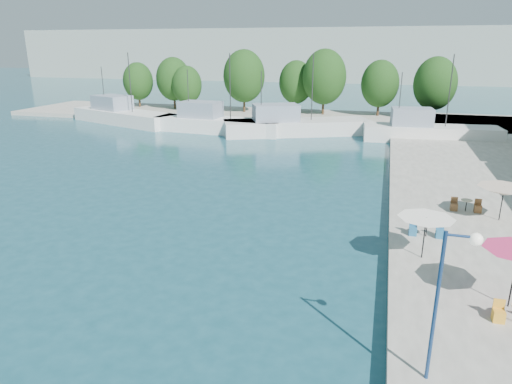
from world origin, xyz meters
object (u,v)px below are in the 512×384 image
(trawler_02, at_px, (216,124))
(street_lamp, at_px, (451,281))
(trawler_04, at_px, (427,132))
(umbrella_white, at_px, (426,222))
(trawler_01, at_px, (123,116))
(umbrella_cream, at_px, (504,191))
(trawler_03, at_px, (293,126))

(trawler_02, distance_m, street_lamp, 48.28)
(trawler_04, xyz_separation_m, umbrella_white, (-2.50, -34.14, 1.39))
(trawler_04, height_order, umbrella_white, trawler_04)
(trawler_01, relative_size, trawler_04, 1.20)
(umbrella_white, xyz_separation_m, street_lamp, (-0.06, -9.07, 1.62))
(trawler_02, bearing_deg, umbrella_cream, -38.57)
(trawler_03, bearing_deg, umbrella_white, -92.72)
(trawler_02, bearing_deg, street_lamp, -56.45)
(trawler_01, height_order, umbrella_white, trawler_01)
(trawler_01, xyz_separation_m, umbrella_white, (38.85, -36.23, 1.40))
(trawler_01, distance_m, umbrella_white, 53.14)
(trawler_04, relative_size, umbrella_cream, 5.11)
(street_lamp, bearing_deg, trawler_02, 119.64)
(umbrella_white, xyz_separation_m, umbrella_cream, (4.79, 6.68, -0.04))
(trawler_04, bearing_deg, trawler_03, 175.37)
(street_lamp, bearing_deg, trawler_01, 131.26)
(trawler_01, distance_m, street_lamp, 59.71)
(trawler_03, distance_m, trawler_04, 15.86)
(trawler_02, bearing_deg, umbrella_white, -50.16)
(umbrella_cream, bearing_deg, trawler_04, 94.76)
(trawler_03, distance_m, umbrella_cream, 32.86)
(trawler_03, height_order, street_lamp, trawler_03)
(trawler_02, xyz_separation_m, trawler_03, (10.03, 0.94, -0.00))
(trawler_02, height_order, trawler_04, same)
(trawler_03, height_order, umbrella_cream, trawler_03)
(trawler_01, height_order, umbrella_cream, trawler_01)
(umbrella_cream, xyz_separation_m, street_lamp, (-4.84, -15.74, 1.66))
(trawler_01, relative_size, street_lamp, 3.68)
(trawler_02, xyz_separation_m, umbrella_cream, (28.17, -26.42, 1.36))
(trawler_02, height_order, trawler_03, same)
(trawler_04, bearing_deg, trawler_02, 177.29)
(trawler_01, bearing_deg, umbrella_white, -22.06)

